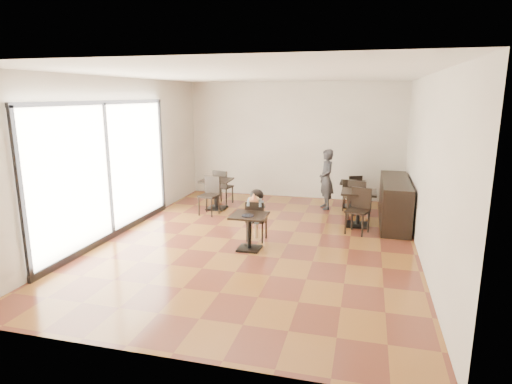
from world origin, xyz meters
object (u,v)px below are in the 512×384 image
(cafe_table_mid, at_px, (358,209))
(cafe_table_back, at_px, (352,195))
(chair_mid_a, at_px, (359,199))
(chair_back_a, at_px, (353,190))
(child_table, at_px, (249,232))
(chair_left_a, at_px, (224,187))
(child_chair, at_px, (257,220))
(chair_left_b, at_px, (209,196))
(chair_back_b, at_px, (351,197))
(chair_mid_b, at_px, (358,211))
(cafe_table_left, at_px, (217,194))
(adult_patron, at_px, (326,179))
(child, at_px, (257,215))

(cafe_table_mid, distance_m, cafe_table_back, 1.64)
(chair_mid_a, height_order, chair_back_a, chair_mid_a)
(child_table, relative_size, chair_left_a, 0.74)
(child_chair, xyz_separation_m, chair_left_b, (-1.59, 1.54, 0.05))
(chair_back_b, bearing_deg, cafe_table_back, 66.80)
(chair_mid_b, relative_size, chair_back_b, 1.18)
(cafe_table_left, xyz_separation_m, chair_mid_b, (3.52, -1.13, 0.09))
(chair_left_a, bearing_deg, child_table, 126.15)
(child_table, bearing_deg, chair_mid_b, 37.97)
(child_chair, bearing_deg, adult_patron, -110.99)
(chair_mid_b, xyz_separation_m, chair_left_a, (-3.52, 1.68, -0.01))
(cafe_table_left, height_order, chair_mid_a, chair_mid_a)
(cafe_table_left, height_order, chair_back_a, chair_back_a)
(child, xyz_separation_m, cafe_table_mid, (1.93, 1.50, -0.12))
(adult_patron, xyz_separation_m, cafe_table_mid, (0.84, -1.33, -0.37))
(child_table, xyz_separation_m, chair_mid_a, (1.93, 2.60, 0.13))
(chair_left_b, bearing_deg, child, -34.36)
(chair_mid_a, bearing_deg, chair_left_b, 27.28)
(child_chair, height_order, chair_left_a, chair_left_a)
(chair_mid_a, bearing_deg, cafe_table_left, 18.39)
(cafe_table_mid, relative_size, cafe_table_left, 1.03)
(adult_patron, relative_size, chair_mid_b, 1.61)
(child_chair, distance_m, chair_mid_b, 2.15)
(child_table, height_order, chair_left_b, chair_left_b)
(child_table, height_order, cafe_table_left, cafe_table_left)
(chair_mid_b, distance_m, chair_back_b, 1.64)
(child, relative_size, adult_patron, 0.68)
(child, bearing_deg, chair_left_a, 121.15)
(adult_patron, distance_m, chair_mid_b, 2.08)
(adult_patron, relative_size, cafe_table_back, 2.29)
(chair_left_b, height_order, chair_back_b, chair_left_b)
(cafe_table_left, bearing_deg, child_chair, -52.62)
(chair_mid_a, height_order, chair_left_a, chair_mid_a)
(child_chair, height_order, cafe_table_back, child_chair)
(adult_patron, relative_size, chair_left_b, 1.65)
(chair_back_b, bearing_deg, chair_mid_a, -93.47)
(chair_left_b, distance_m, chair_back_b, 3.49)
(cafe_table_left, height_order, chair_left_a, chair_left_a)
(child_table, height_order, child_chair, child_chair)
(cafe_table_left, distance_m, chair_mid_b, 3.70)
(chair_left_a, bearing_deg, chair_mid_a, -179.78)
(cafe_table_back, relative_size, chair_back_a, 0.83)
(child, relative_size, chair_mid_a, 1.09)
(adult_patron, distance_m, cafe_table_mid, 1.62)
(child_chair, height_order, cafe_table_mid, child_chair)
(cafe_table_left, bearing_deg, chair_left_b, -90.00)
(chair_left_b, bearing_deg, child_chair, -34.36)
(child, distance_m, adult_patron, 3.05)
(child, bearing_deg, chair_back_a, 63.19)
(cafe_table_back, height_order, chair_mid_a, chair_mid_a)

